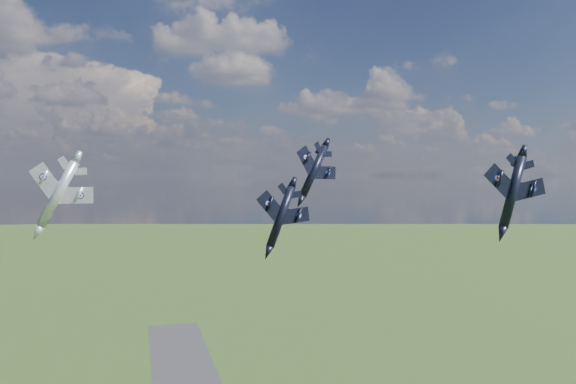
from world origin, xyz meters
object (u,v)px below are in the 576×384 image
object	(u,v)px
jet_right_navy	(513,192)
jet_high_navy	(314,171)
jet_left_silver	(58,194)
jet_lead_navy	(281,216)

from	to	relation	value
jet_right_navy	jet_high_navy	bearing A→B (deg)	120.16
jet_left_silver	jet_high_navy	bearing A→B (deg)	22.77
jet_high_navy	jet_left_silver	xyz separation A→B (m)	(-45.87, -12.48, -3.74)
jet_right_navy	jet_left_silver	distance (m)	68.14
jet_lead_navy	jet_high_navy	xyz separation A→B (m)	(11.86, 19.71, 7.40)
jet_right_navy	jet_lead_navy	bearing A→B (deg)	153.69
jet_high_navy	jet_left_silver	size ratio (longest dim) A/B	1.01
jet_high_navy	jet_right_navy	bearing A→B (deg)	-83.72
jet_lead_navy	jet_right_navy	xyz separation A→B (m)	(29.24, -18.13, 4.22)
jet_right_navy	jet_left_silver	world-z (taller)	jet_left_silver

